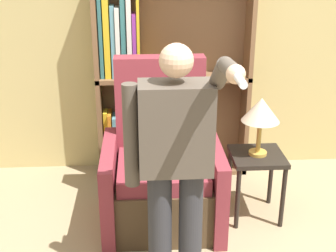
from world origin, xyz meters
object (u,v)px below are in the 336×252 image
at_px(person_standing, 176,160).
at_px(side_table, 257,166).
at_px(armchair, 162,174).
at_px(table_lamp, 261,111).
at_px(bookcase, 153,81).

height_order(person_standing, side_table, person_standing).
bearing_deg(armchair, person_standing, -86.96).
bearing_deg(table_lamp, person_standing, -131.29).
xyz_separation_m(armchair, side_table, (0.76, -0.02, 0.06)).
distance_m(bookcase, side_table, 1.26).
distance_m(armchair, person_standing, 0.99).
bearing_deg(person_standing, table_lamp, 48.71).
xyz_separation_m(bookcase, side_table, (0.79, -0.86, -0.46)).
distance_m(armchair, table_lamp, 0.92).
height_order(armchair, person_standing, person_standing).
xyz_separation_m(bookcase, armchair, (0.03, -0.84, -0.52)).
distance_m(bookcase, armchair, 0.99).
distance_m(person_standing, side_table, 1.18).
height_order(armchair, side_table, armchair).
bearing_deg(bookcase, person_standing, -87.30).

